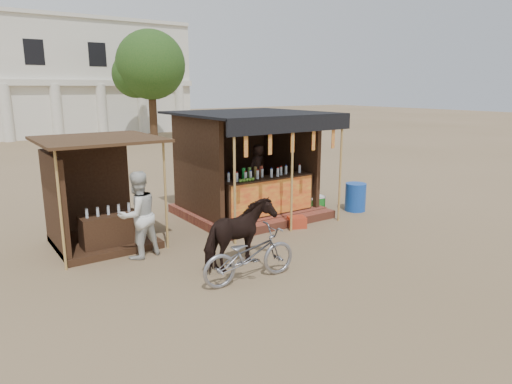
% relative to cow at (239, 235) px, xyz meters
% --- Properties ---
extents(ground, '(120.00, 120.00, 0.00)m').
position_rel_cow_xyz_m(ground, '(1.24, -0.38, -0.65)').
color(ground, '#846B4C').
rests_on(ground, ground).
extents(main_stall, '(3.60, 3.61, 2.78)m').
position_rel_cow_xyz_m(main_stall, '(2.26, 2.98, 0.37)').
color(main_stall, '#984931').
rests_on(main_stall, ground).
extents(secondary_stall, '(2.40, 2.40, 2.38)m').
position_rel_cow_xyz_m(secondary_stall, '(-1.93, 2.85, 0.20)').
color(secondary_stall, '#382414').
rests_on(secondary_stall, ground).
extents(cow, '(1.67, 1.08, 1.30)m').
position_rel_cow_xyz_m(cow, '(0.00, 0.00, 0.00)').
color(cow, black).
rests_on(cow, ground).
extents(motorbike, '(1.88, 0.75, 0.97)m').
position_rel_cow_xyz_m(motorbike, '(-0.21, -0.65, -0.17)').
color(motorbike, gray).
rests_on(motorbike, ground).
extents(bystander, '(1.00, 0.86, 1.79)m').
position_rel_cow_xyz_m(bystander, '(-1.39, 1.62, 0.24)').
color(bystander, silver).
rests_on(bystander, ground).
extents(blue_barrel, '(0.75, 0.75, 0.78)m').
position_rel_cow_xyz_m(blue_barrel, '(4.93, 1.62, -0.26)').
color(blue_barrel, '#1543A3').
rests_on(blue_barrel, ground).
extents(red_crate, '(0.53, 0.49, 0.27)m').
position_rel_cow_xyz_m(red_crate, '(2.55, 1.33, -0.51)').
color(red_crate, '#A7331B').
rests_on(red_crate, ground).
extents(cooler, '(0.67, 0.49, 0.46)m').
position_rel_cow_xyz_m(cooler, '(3.83, 2.22, -0.42)').
color(cooler, '#1B7A21').
rests_on(cooler, ground).
extents(tree, '(4.50, 4.40, 7.00)m').
position_rel_cow_xyz_m(tree, '(7.05, 21.76, 3.98)').
color(tree, '#382314').
rests_on(tree, ground).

